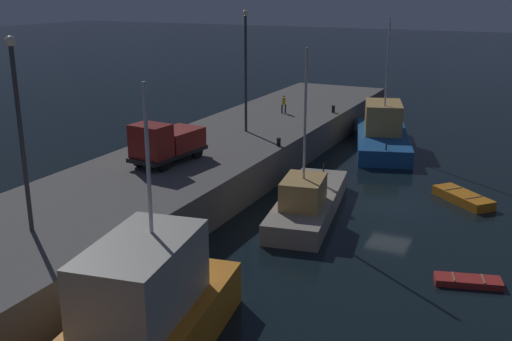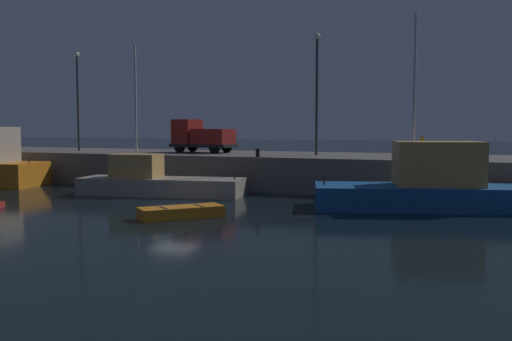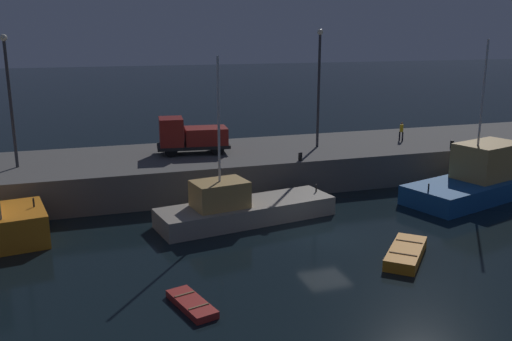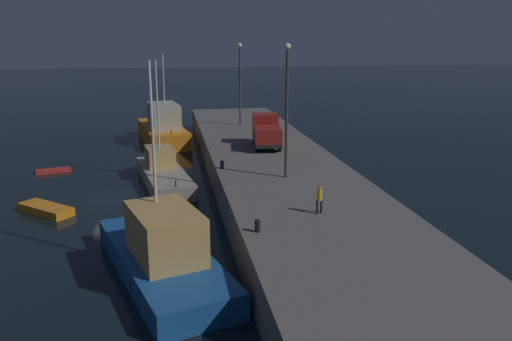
{
  "view_description": "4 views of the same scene",
  "coord_description": "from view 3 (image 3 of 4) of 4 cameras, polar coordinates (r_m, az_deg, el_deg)",
  "views": [
    {
      "loc": [
        -35.16,
        -7.65,
        12.87
      ],
      "look_at": [
        -1.28,
        8.55,
        1.49
      ],
      "focal_mm": 42.69,
      "sensor_mm": 36.0,
      "label": 1
    },
    {
      "loc": [
        16.64,
        -28.71,
        4.52
      ],
      "look_at": [
        1.32,
        9.24,
        1.39
      ],
      "focal_mm": 40.48,
      "sensor_mm": 36.0,
      "label": 2
    },
    {
      "loc": [
        -12.56,
        -26.38,
        11.18
      ],
      "look_at": [
        -0.59,
        10.86,
        1.29
      ],
      "focal_mm": 38.96,
      "sensor_mm": 36.0,
      "label": 3
    },
    {
      "loc": [
        37.82,
        4.51,
        11.79
      ],
      "look_at": [
        -1.76,
        11.44,
        1.2
      ],
      "focal_mm": 36.17,
      "sensor_mm": 36.0,
      "label": 4
    }
  ],
  "objects": [
    {
      "name": "dinghy_orange_near",
      "position": [
        23.85,
        -6.63,
        -13.45
      ],
      "size": [
        1.75,
        3.08,
        0.35
      ],
      "color": "#B22823",
      "rests_on": "ground"
    },
    {
      "name": "bollard_central",
      "position": [
        45.07,
        19.47,
        2.55
      ],
      "size": [
        0.28,
        0.28,
        0.61
      ],
      "primitive_type": "cylinder",
      "color": "black",
      "rests_on": "pier_quay"
    },
    {
      "name": "rowboat_white_mid",
      "position": [
        29.25,
        15.13,
        -8.2
      ],
      "size": [
        3.88,
        4.08,
        0.62
      ],
      "color": "orange",
      "rests_on": "ground"
    },
    {
      "name": "fishing_trawler_red",
      "position": [
        33.31,
        -1.56,
        -3.84
      ],
      "size": [
        11.21,
        4.86,
        9.84
      ],
      "color": "gray",
      "rests_on": "ground"
    },
    {
      "name": "utility_truck",
      "position": [
        40.7,
        -6.77,
        3.52
      ],
      "size": [
        5.43,
        2.76,
        2.68
      ],
      "color": "black",
      "rests_on": "pier_quay"
    },
    {
      "name": "bollard_west",
      "position": [
        38.5,
        4.57,
        1.42
      ],
      "size": [
        0.28,
        0.28,
        0.57
      ],
      "primitive_type": "cylinder",
      "color": "black",
      "rests_on": "pier_quay"
    },
    {
      "name": "lamp_post_east",
      "position": [
        42.61,
        6.48,
        9.2
      ],
      "size": [
        0.44,
        0.44,
        8.87
      ],
      "color": "#38383D",
      "rests_on": "pier_quay"
    },
    {
      "name": "ground_plane",
      "position": [
        31.29,
        7.18,
        -6.87
      ],
      "size": [
        320.0,
        320.0,
        0.0
      ],
      "primitive_type": "plane",
      "color": "black"
    },
    {
      "name": "lamp_post_west",
      "position": [
        39.11,
        -23.99,
        7.39
      ],
      "size": [
        0.44,
        0.44,
        8.54
      ],
      "color": "#38383D",
      "rests_on": "pier_quay"
    },
    {
      "name": "dockworker",
      "position": [
        46.81,
        14.71,
        4.03
      ],
      "size": [
        0.37,
        0.39,
        1.55
      ],
      "color": "black",
      "rests_on": "pier_quay"
    },
    {
      "name": "fishing_boat_white",
      "position": [
        41.37,
        22.2,
        -0.73
      ],
      "size": [
        12.56,
        7.29,
        10.64
      ],
      "color": "#195193",
      "rests_on": "ground"
    },
    {
      "name": "pier_quay",
      "position": [
        42.26,
        -0.01,
        0.54
      ],
      "size": [
        58.37,
        9.75,
        2.42
      ],
      "color": "#5B5956",
      "rests_on": "ground"
    }
  ]
}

